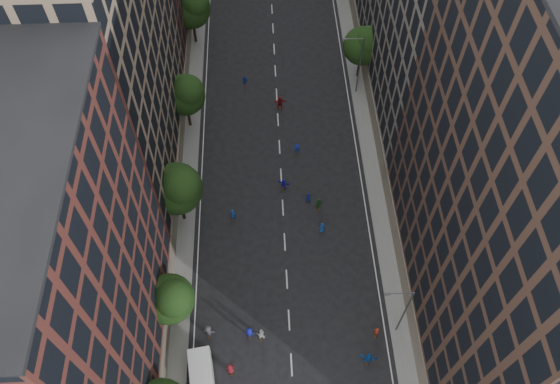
# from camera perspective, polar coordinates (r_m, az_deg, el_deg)

# --- Properties ---
(ground) EXTENTS (240.00, 240.00, 0.00)m
(ground) POSITION_cam_1_polar(r_m,az_deg,el_deg) (70.52, -0.19, 7.27)
(ground) COLOR black
(ground) RESTS_ON ground
(sidewalk_left) EXTENTS (4.00, 105.00, 0.15)m
(sidewalk_left) POSITION_cam_1_polar(r_m,az_deg,el_deg) (76.33, -9.64, 11.12)
(sidewalk_left) COLOR slate
(sidewalk_left) RESTS_ON ground
(sidewalk_right) EXTENTS (4.00, 105.00, 0.15)m
(sidewalk_right) POSITION_cam_1_polar(r_m,az_deg,el_deg) (76.89, 8.73, 11.68)
(sidewalk_right) COLOR slate
(sidewalk_right) RESTS_ON ground
(bldg_left_a) EXTENTS (14.00, 22.00, 30.00)m
(bldg_left_a) POSITION_cam_1_polar(r_m,az_deg,el_deg) (45.10, -23.80, -9.16)
(bldg_left_a) COLOR #562721
(bldg_left_a) RESTS_ON ground
(bldg_left_b) EXTENTS (14.00, 26.00, 34.00)m
(bldg_left_b) POSITION_cam_1_polar(r_m,az_deg,el_deg) (57.63, -19.85, 13.79)
(bldg_left_b) COLOR #8B745B
(bldg_left_b) RESTS_ON ground
(bldg_right_a) EXTENTS (14.00, 30.00, 36.00)m
(bldg_right_a) POSITION_cam_1_polar(r_m,az_deg,el_deg) (45.96, 25.56, -1.04)
(bldg_right_a) COLOR #462F25
(bldg_right_a) RESTS_ON ground
(tree_left_1) EXTENTS (4.80, 4.80, 8.21)m
(tree_left_1) POSITION_cam_1_polar(r_m,az_deg,el_deg) (52.29, -11.37, -10.89)
(tree_left_1) COLOR black
(tree_left_1) RESTS_ON ground
(tree_left_2) EXTENTS (5.60, 5.60, 9.45)m
(tree_left_2) POSITION_cam_1_polar(r_m,az_deg,el_deg) (57.43, -10.64, 0.45)
(tree_left_2) COLOR black
(tree_left_2) RESTS_ON ground
(tree_left_3) EXTENTS (5.00, 5.00, 8.58)m
(tree_left_3) POSITION_cam_1_polar(r_m,az_deg,el_deg) (66.80, -9.83, 10.08)
(tree_left_3) COLOR black
(tree_left_3) RESTS_ON ground
(tree_left_4) EXTENTS (5.40, 5.40, 9.08)m
(tree_left_4) POSITION_cam_1_polar(r_m,az_deg,el_deg) (78.65, -9.19, 18.55)
(tree_left_4) COLOR black
(tree_left_4) RESTS_ON ground
(tree_right_a) EXTENTS (5.00, 5.00, 8.39)m
(tree_right_a) POSITION_cam_1_polar(r_m,az_deg,el_deg) (73.35, 8.77, 15.00)
(tree_right_a) COLOR black
(tree_right_a) RESTS_ON ground
(streetlamp_near) EXTENTS (2.64, 0.22, 9.06)m
(streetlamp_near) POSITION_cam_1_polar(r_m,az_deg,el_deg) (52.53, 12.74, -11.94)
(streetlamp_near) COLOR #595B60
(streetlamp_near) RESTS_ON ground
(streetlamp_far) EXTENTS (2.64, 0.22, 9.06)m
(streetlamp_far) POSITION_cam_1_polar(r_m,az_deg,el_deg) (71.37, 8.20, 13.23)
(streetlamp_far) COLOR #595B60
(streetlamp_far) RESTS_ON ground
(cargo_van) EXTENTS (2.83, 4.97, 2.52)m
(cargo_van) POSITION_cam_1_polar(r_m,az_deg,el_deg) (53.85, -8.16, -18.43)
(cargo_van) COLOR white
(cargo_van) RESTS_ON ground
(skater_3) EXTENTS (1.10, 0.72, 1.61)m
(skater_3) POSITION_cam_1_polar(r_m,az_deg,el_deg) (55.24, -3.21, -14.50)
(skater_3) COLOR #151AAE
(skater_3) RESTS_ON ground
(skater_5) EXTENTS (1.77, 0.92, 1.82)m
(skater_5) POSITION_cam_1_polar(r_m,az_deg,el_deg) (54.89, 9.20, -16.80)
(skater_5) COLOR #134C9F
(skater_5) RESTS_ON ground
(skater_6) EXTENTS (0.88, 0.65, 1.64)m
(skater_6) POSITION_cam_1_polar(r_m,az_deg,el_deg) (54.25, -5.20, -17.92)
(skater_6) COLOR maroon
(skater_6) RESTS_ON ground
(skater_7) EXTENTS (0.68, 0.56, 1.60)m
(skater_7) POSITION_cam_1_polar(r_m,az_deg,el_deg) (56.01, 10.06, -14.18)
(skater_7) COLOR #A02F1A
(skater_7) RESTS_ON ground
(skater_8) EXTENTS (0.85, 0.68, 1.70)m
(skater_8) POSITION_cam_1_polar(r_m,az_deg,el_deg) (55.11, -2.01, -14.59)
(skater_8) COLOR beige
(skater_8) RESTS_ON ground
(skater_9) EXTENTS (1.24, 0.82, 1.80)m
(skater_9) POSITION_cam_1_polar(r_m,az_deg,el_deg) (55.55, -7.48, -14.24)
(skater_9) COLOR #424247
(skater_9) RESTS_ON ground
(skater_10) EXTENTS (1.07, 0.52, 1.78)m
(skater_10) POSITION_cam_1_polar(r_m,az_deg,el_deg) (62.00, 4.09, -1.27)
(skater_10) COLOR #1B5C22
(skater_10) RESTS_ON ground
(skater_11) EXTENTS (1.59, 1.05, 1.65)m
(skater_11) POSITION_cam_1_polar(r_m,az_deg,el_deg) (63.49, 0.39, 0.83)
(skater_11) COLOR #1B15AB
(skater_11) RESTS_ON ground
(skater_12) EXTENTS (0.83, 0.63, 1.52)m
(skater_12) POSITION_cam_1_polar(r_m,az_deg,el_deg) (60.52, 4.42, -3.75)
(skater_12) COLOR navy
(skater_12) RESTS_ON ground
(skater_13) EXTENTS (0.80, 0.66, 1.87)m
(skater_13) POSITION_cam_1_polar(r_m,az_deg,el_deg) (61.25, -4.95, -2.38)
(skater_13) COLOR #1345A1
(skater_13) RESTS_ON ground
(skater_14) EXTENTS (0.88, 0.74, 1.61)m
(skater_14) POSITION_cam_1_polar(r_m,az_deg,el_deg) (62.46, 2.93, -0.66)
(skater_14) COLOR #132B9D
(skater_14) RESTS_ON ground
(skater_15) EXTENTS (1.19, 0.91, 1.63)m
(skater_15) POSITION_cam_1_polar(r_m,az_deg,el_deg) (66.66, 1.77, 4.49)
(skater_15) COLOR navy
(skater_15) RESTS_ON ground
(skater_16) EXTENTS (0.98, 0.58, 1.57)m
(skater_16) POSITION_cam_1_polar(r_m,az_deg,el_deg) (74.71, -3.67, 11.47)
(skater_16) COLOR #1534AE
(skater_16) RESTS_ON ground
(skater_17) EXTENTS (1.79, 0.66, 1.90)m
(skater_17) POSITION_cam_1_polar(r_m,az_deg,el_deg) (71.57, -0.00, 9.31)
(skater_17) COLOR maroon
(skater_17) RESTS_ON ground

